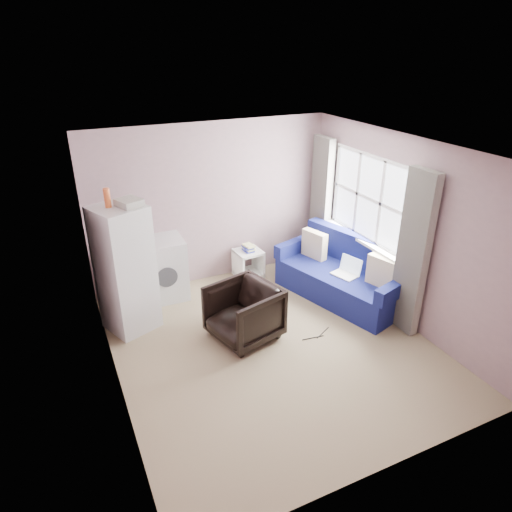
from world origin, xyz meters
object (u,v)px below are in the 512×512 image
(armchair, at_px, (244,310))
(washing_machine, at_px, (162,267))
(fridge, at_px, (125,269))
(side_table, at_px, (248,261))
(sofa, at_px, (345,276))

(armchair, distance_m, washing_machine, 1.66)
(armchair, xyz_separation_m, fridge, (-1.28, 0.89, 0.47))
(side_table, bearing_deg, washing_machine, -178.80)
(armchair, distance_m, side_table, 1.72)
(washing_machine, bearing_deg, fridge, -132.24)
(armchair, height_order, side_table, armchair)
(washing_machine, distance_m, sofa, 2.75)
(fridge, distance_m, side_table, 2.22)
(armchair, relative_size, fridge, 0.42)
(fridge, xyz_separation_m, side_table, (2.03, 0.66, -0.61))
(fridge, height_order, washing_machine, fridge)
(fridge, relative_size, washing_machine, 2.10)
(armchair, bearing_deg, fridge, -139.52)
(fridge, height_order, sofa, fridge)
(fridge, height_order, side_table, fridge)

